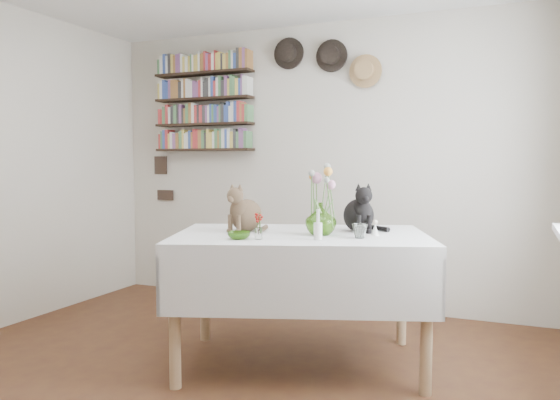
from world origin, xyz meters
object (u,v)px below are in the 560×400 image
at_px(tabby_cat, 246,207).
at_px(bookshelf_unit, 204,103).
at_px(dining_table, 301,266).
at_px(flower_vase, 321,219).
at_px(black_cat, 359,206).

distance_m(tabby_cat, bookshelf_unit, 1.97).
height_order(dining_table, flower_vase, flower_vase).
height_order(dining_table, tabby_cat, tabby_cat).
bearing_deg(dining_table, black_cat, 41.20).
bearing_deg(bookshelf_unit, flower_vase, -40.04).
height_order(flower_vase, bookshelf_unit, bookshelf_unit).
relative_size(flower_vase, bookshelf_unit, 0.20).
xyz_separation_m(dining_table, bookshelf_unit, (-1.50, 1.36, 1.21)).
relative_size(tabby_cat, black_cat, 0.99).
distance_m(dining_table, flower_vase, 0.34).
relative_size(tabby_cat, bookshelf_unit, 0.32).
distance_m(dining_table, bookshelf_unit, 2.36).
height_order(black_cat, flower_vase, black_cat).
bearing_deg(flower_vase, tabby_cat, 179.46).
relative_size(black_cat, bookshelf_unit, 0.32).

